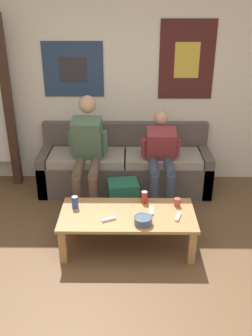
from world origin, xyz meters
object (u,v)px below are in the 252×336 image
Objects in this scene: game_controller_near_left at (151,211)px; pillar_candle at (177,202)px; drink_can_blue at (75,202)px; game_controller_far_center at (178,217)px; game_controller_near_right at (109,219)px; person_seated_teen at (161,157)px; ceramic_bowl at (143,220)px; drink_can_red at (144,197)px; coffee_table at (127,218)px; person_seated_adult at (87,149)px; couch at (125,167)px; backpack at (123,199)px.

pillar_candle is at bearing 23.81° from game_controller_near_left.
drink_can_blue is 0.84× the size of game_controller_far_center.
game_controller_near_right is at bearing -175.73° from game_controller_far_center.
person_seated_teen is 6.23× the size of ceramic_bowl.
person_seated_teen is 0.74m from drink_can_red.
person_seated_teen is 11.64× the size of pillar_candle.
person_seated_teen is 7.52× the size of game_controller_near_right.
coffee_table is 1.03m from person_seated_teen.
drink_can_blue reaches higher than game_controller_near_right.
person_seated_adult is at bearing 105.92° from game_controller_near_right.
game_controller_near_right is at bearing -95.76° from couch.
couch reaches higher than pillar_candle.
person_seated_teen is 1.01m from game_controller_far_center.
person_seated_teen is at bearing 72.44° from drink_can_red.
ceramic_bowl is 0.36m from game_controller_far_center.
drink_can_blue is (-0.47, -0.49, 0.24)m from backpack.
ceramic_bowl is 1.21× the size of game_controller_near_right.
game_controller_near_right is at bearing -99.91° from backpack.
game_controller_near_left is 0.99× the size of game_controller_near_right.
pillar_candle reaches higher than coffee_table.
drink_can_red is at bearing -78.75° from couch.
person_seated_teen is 0.91m from game_controller_near_left.
person_seated_adult is 0.73m from backpack.
person_seated_adult is 1.29m from ceramic_bowl.
pillar_candle reaches higher than backpack.
person_seated_adult is (-0.44, -0.35, 0.40)m from couch.
ceramic_bowl is 1.19× the size of game_controller_far_center.
person_seated_adult is 1.27m from pillar_candle.
game_controller_near_right is at bearing -33.69° from drink_can_blue.
pillar_candle is (0.98, -0.77, -0.27)m from person_seated_adult.
person_seated_teen is at bearing 35.14° from backpack.
game_controller_near_right is at bearing -74.08° from person_seated_adult.
game_controller_near_left is at bearing -156.19° from pillar_candle.
ceramic_bowl is at bearing -102.59° from person_seated_teen.
game_controller_near_left reaches higher than coffee_table.
pillar_candle is 0.76× the size of drink_can_red.
person_seated_adult is 10.20× the size of drink_can_blue.
person_seated_adult is at bearing 128.74° from game_controller_near_left.
person_seated_teen is (0.39, 0.91, 0.28)m from coffee_table.
drink_can_blue is (-0.53, 0.11, 0.12)m from coffee_table.
couch reaches higher than game_controller_near_right.
ceramic_bowl is 1.87× the size of pillar_candle.
game_controller_near_left is at bearing 21.06° from game_controller_near_right.
coffee_table is 9.11× the size of game_controller_near_right.
person_seated_adult is at bearing 132.57° from drink_can_red.
person_seated_adult is at bearing 178.86° from person_seated_teen.
person_seated_adult is at bearing 133.99° from game_controller_far_center.
person_seated_teen is 0.67m from backpack.
person_seated_teen is 1.23m from drink_can_blue.
drink_can_red is 0.84× the size of game_controller_far_center.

